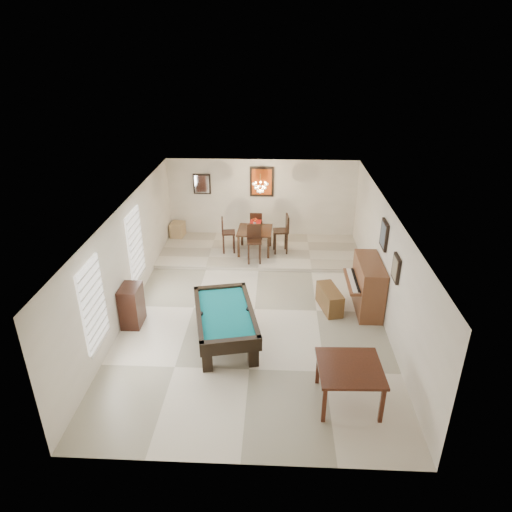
# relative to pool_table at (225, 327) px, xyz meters

# --- Properties ---
(ground_plane) EXTENTS (6.00, 9.00, 0.02)m
(ground_plane) POSITION_rel_pool_table_xyz_m (0.57, 1.33, -0.38)
(ground_plane) COLOR beige
(wall_back) EXTENTS (6.00, 0.04, 2.60)m
(wall_back) POSITION_rel_pool_table_xyz_m (0.57, 5.83, 0.93)
(wall_back) COLOR silver
(wall_back) RESTS_ON ground_plane
(wall_front) EXTENTS (6.00, 0.04, 2.60)m
(wall_front) POSITION_rel_pool_table_xyz_m (0.57, -3.17, 0.93)
(wall_front) COLOR silver
(wall_front) RESTS_ON ground_plane
(wall_left) EXTENTS (0.04, 9.00, 2.60)m
(wall_left) POSITION_rel_pool_table_xyz_m (-2.43, 1.33, 0.93)
(wall_left) COLOR silver
(wall_left) RESTS_ON ground_plane
(wall_right) EXTENTS (0.04, 9.00, 2.60)m
(wall_right) POSITION_rel_pool_table_xyz_m (3.57, 1.33, 0.93)
(wall_right) COLOR silver
(wall_right) RESTS_ON ground_plane
(ceiling) EXTENTS (6.00, 9.00, 0.04)m
(ceiling) POSITION_rel_pool_table_xyz_m (0.57, 1.33, 2.23)
(ceiling) COLOR white
(ceiling) RESTS_ON wall_back
(dining_step) EXTENTS (6.00, 2.50, 0.12)m
(dining_step) POSITION_rel_pool_table_xyz_m (0.57, 4.58, -0.31)
(dining_step) COLOR beige
(dining_step) RESTS_ON ground_plane
(window_left_front) EXTENTS (0.06, 1.00, 1.70)m
(window_left_front) POSITION_rel_pool_table_xyz_m (-2.40, -0.87, 1.03)
(window_left_front) COLOR white
(window_left_front) RESTS_ON wall_left
(window_left_rear) EXTENTS (0.06, 1.00, 1.70)m
(window_left_rear) POSITION_rel_pool_table_xyz_m (-2.40, 1.93, 1.03)
(window_left_rear) COLOR white
(window_left_rear) RESTS_ON wall_left
(pool_table) EXTENTS (1.65, 2.42, 0.74)m
(pool_table) POSITION_rel_pool_table_xyz_m (0.00, 0.00, 0.00)
(pool_table) COLOR black
(pool_table) RESTS_ON ground_plane
(square_table) EXTENTS (1.16, 1.16, 0.77)m
(square_table) POSITION_rel_pool_table_xyz_m (2.39, -1.71, 0.02)
(square_table) COLOR #38180E
(square_table) RESTS_ON ground_plane
(upright_piano) EXTENTS (0.84, 1.50, 1.25)m
(upright_piano) POSITION_rel_pool_table_xyz_m (3.13, 1.50, 0.26)
(upright_piano) COLOR brown
(upright_piano) RESTS_ON ground_plane
(piano_bench) EXTENTS (0.60, 1.04, 0.54)m
(piano_bench) POSITION_rel_pool_table_xyz_m (2.38, 1.44, -0.10)
(piano_bench) COLOR brown
(piano_bench) RESTS_ON ground_plane
(apothecary_chest) EXTENTS (0.43, 0.64, 0.96)m
(apothecary_chest) POSITION_rel_pool_table_xyz_m (-2.20, 0.58, 0.11)
(apothecary_chest) COLOR black
(apothecary_chest) RESTS_ON ground_plane
(dining_table) EXTENTS (1.05, 1.05, 0.83)m
(dining_table) POSITION_rel_pool_table_xyz_m (0.42, 4.42, 0.17)
(dining_table) COLOR black
(dining_table) RESTS_ON dining_step
(flower_vase) EXTENTS (0.17, 0.17, 0.24)m
(flower_vase) POSITION_rel_pool_table_xyz_m (0.42, 4.42, 0.71)
(flower_vase) COLOR #9D270D
(flower_vase) RESTS_ON dining_table
(dining_chair_south) EXTENTS (0.44, 0.44, 1.10)m
(dining_chair_south) POSITION_rel_pool_table_xyz_m (0.43, 3.71, 0.30)
(dining_chair_south) COLOR black
(dining_chair_south) RESTS_ON dining_step
(dining_chair_north) EXTENTS (0.39, 0.39, 1.01)m
(dining_chair_north) POSITION_rel_pool_table_xyz_m (0.43, 5.19, 0.26)
(dining_chair_north) COLOR black
(dining_chair_north) RESTS_ON dining_step
(dining_chair_west) EXTENTS (0.44, 0.44, 1.06)m
(dining_chair_west) POSITION_rel_pool_table_xyz_m (-0.37, 4.39, 0.28)
(dining_chair_west) COLOR black
(dining_chair_west) RESTS_ON dining_step
(dining_chair_east) EXTENTS (0.48, 0.48, 1.17)m
(dining_chair_east) POSITION_rel_pool_table_xyz_m (1.19, 4.42, 0.34)
(dining_chair_east) COLOR black
(dining_chair_east) RESTS_ON dining_step
(corner_bench) EXTENTS (0.45, 0.54, 0.46)m
(corner_bench) POSITION_rel_pool_table_xyz_m (-2.16, 5.49, -0.02)
(corner_bench) COLOR tan
(corner_bench) RESTS_ON dining_step
(chandelier) EXTENTS (0.44, 0.44, 0.60)m
(chandelier) POSITION_rel_pool_table_xyz_m (0.57, 4.53, 1.83)
(chandelier) COLOR #FFE5B2
(chandelier) RESTS_ON ceiling
(back_painting) EXTENTS (0.75, 0.06, 0.95)m
(back_painting) POSITION_rel_pool_table_xyz_m (0.57, 5.79, 1.53)
(back_painting) COLOR #D84C14
(back_painting) RESTS_ON wall_back
(back_mirror) EXTENTS (0.55, 0.06, 0.65)m
(back_mirror) POSITION_rel_pool_table_xyz_m (-1.33, 5.79, 1.43)
(back_mirror) COLOR white
(back_mirror) RESTS_ON wall_back
(right_picture_upper) EXTENTS (0.06, 0.55, 0.65)m
(right_picture_upper) POSITION_rel_pool_table_xyz_m (3.53, 1.63, 1.53)
(right_picture_upper) COLOR slate
(right_picture_upper) RESTS_ON wall_right
(right_picture_lower) EXTENTS (0.06, 0.45, 0.55)m
(right_picture_lower) POSITION_rel_pool_table_xyz_m (3.53, 0.33, 1.33)
(right_picture_lower) COLOR gray
(right_picture_lower) RESTS_ON wall_right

